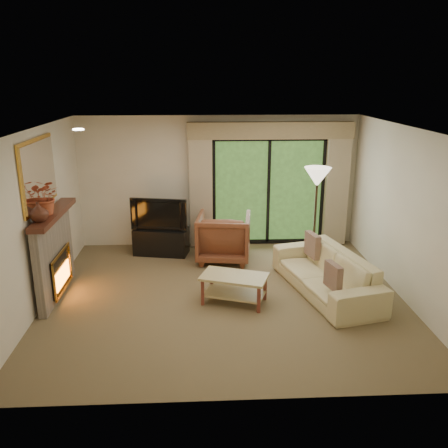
{
  "coord_description": "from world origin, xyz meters",
  "views": [
    {
      "loc": [
        -0.36,
        -6.75,
        3.3
      ],
      "look_at": [
        0.0,
        0.3,
        1.1
      ],
      "focal_mm": 38.0,
      "sensor_mm": 36.0,
      "label": 1
    }
  ],
  "objects_px": {
    "media_console": "(161,241)",
    "sofa": "(326,273)",
    "armchair": "(224,237)",
    "coffee_table": "(234,289)"
  },
  "relations": [
    {
      "from": "media_console",
      "to": "coffee_table",
      "type": "xyz_separation_m",
      "value": [
        1.26,
        -2.15,
        -0.03
      ]
    },
    {
      "from": "armchair",
      "to": "sofa",
      "type": "relative_size",
      "value": 0.43
    },
    {
      "from": "armchair",
      "to": "sofa",
      "type": "bearing_deg",
      "value": 143.47
    },
    {
      "from": "sofa",
      "to": "coffee_table",
      "type": "height_order",
      "value": "sofa"
    },
    {
      "from": "media_console",
      "to": "sofa",
      "type": "xyz_separation_m",
      "value": [
        2.74,
        -1.86,
        0.08
      ]
    },
    {
      "from": "media_console",
      "to": "armchair",
      "type": "height_order",
      "value": "armchair"
    },
    {
      "from": "armchair",
      "to": "coffee_table",
      "type": "height_order",
      "value": "armchair"
    },
    {
      "from": "armchair",
      "to": "sofa",
      "type": "xyz_separation_m",
      "value": [
        1.55,
        -1.49,
        -0.12
      ]
    },
    {
      "from": "coffee_table",
      "to": "armchair",
      "type": "bearing_deg",
      "value": 111.77
    },
    {
      "from": "sofa",
      "to": "coffee_table",
      "type": "relative_size",
      "value": 2.31
    }
  ]
}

